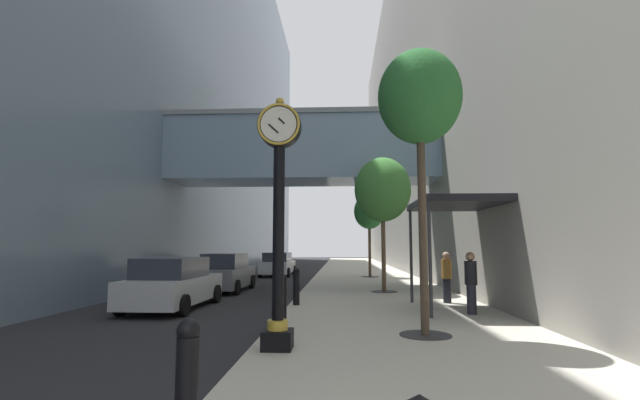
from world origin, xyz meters
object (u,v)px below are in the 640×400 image
pedestrian_by_clock (447,276)px  bollard_third (282,297)px  street_tree_mid_near (383,190)px  car_white_near (278,264)px  street_clock (279,207)px  car_silver_far (173,284)px  street_tree_mid_far (369,212)px  pedestrian_walking (471,281)px  street_tree_near (420,100)px  bollard_fourth (296,285)px  car_grey_mid (226,273)px  bollard_nearest (187,380)px

pedestrian_by_clock → bollard_third: bearing=-140.6°
street_tree_mid_near → car_white_near: street_tree_mid_near is taller
street_clock → car_silver_far: street_clock is taller
street_tree_mid_far → car_white_near: bearing=156.3°
street_tree_mid_far → car_silver_far: bearing=-118.6°
pedestrian_walking → pedestrian_by_clock: 2.49m
street_tree_near → car_white_near: bearing=106.6°
pedestrian_walking → car_white_near: 19.46m
bollard_fourth → street_tree_mid_far: 14.07m
street_clock → car_white_near: (-3.21, 22.12, -1.98)m
street_tree_mid_far → street_tree_near: bearing=-90.0°
pedestrian_walking → car_grey_mid: pedestrian_walking is taller
street_tree_near → car_grey_mid: 13.15m
bollard_nearest → bollard_third: same height
car_white_near → street_tree_near: bearing=-73.4°
pedestrian_walking → car_white_near: size_ratio=0.37×
street_clock → street_tree_mid_near: bearing=74.1°
bollard_third → street_tree_mid_near: size_ratio=0.21×
street_tree_mid_far → pedestrian_walking: bearing=-82.9°
bollard_fourth → car_grey_mid: bearing=124.7°
street_clock → pedestrian_by_clock: street_clock is taller
pedestrian_by_clock → bollard_fourth: bearing=-171.6°
street_clock → bollard_fourth: bearing=92.6°
bollard_fourth → car_silver_far: 4.04m
street_tree_near → pedestrian_walking: size_ratio=3.66×
bollard_nearest → street_tree_mid_near: street_tree_mid_near is taller
bollard_nearest → pedestrian_walking: (5.11, 8.40, 0.29)m
bollard_third → car_white_near: size_ratio=0.26×
street_tree_mid_near → street_tree_near: bearing=-90.0°
car_white_near → bollard_third: bearing=-81.4°
street_clock → street_tree_near: 4.16m
street_tree_near → pedestrian_by_clock: 7.16m
pedestrian_walking → bollard_third: bearing=-162.2°
street_clock → bollard_fourth: street_clock is taller
car_grey_mid → bollard_third: bearing=-66.9°
bollard_fourth → car_silver_far: bearing=-178.2°
bollard_nearest → street_tree_mid_near: bearing=77.3°
bollard_third → street_tree_mid_far: (3.25, 16.64, 3.43)m
street_clock → bollard_nearest: 4.48m
bollard_nearest → car_white_near: bearing=96.4°
bollard_nearest → car_white_near: (-2.93, 26.12, 0.02)m
street_tree_mid_near → pedestrian_by_clock: size_ratio=3.34×
street_tree_mid_near → car_silver_far: (-7.29, -4.39, -3.62)m
bollard_nearest → pedestrian_walking: bearing=58.7°
car_grey_mid → street_tree_mid_near: bearing=-9.5°
bollard_nearest → pedestrian_by_clock: (5.02, 10.88, 0.28)m
pedestrian_walking → car_grey_mid: 11.42m
street_tree_near → street_tree_mid_far: (0.00, 17.99, -1.12)m
street_clock → pedestrian_by_clock: size_ratio=2.80×
street_tree_mid_far → car_white_near: street_tree_mid_far is taller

